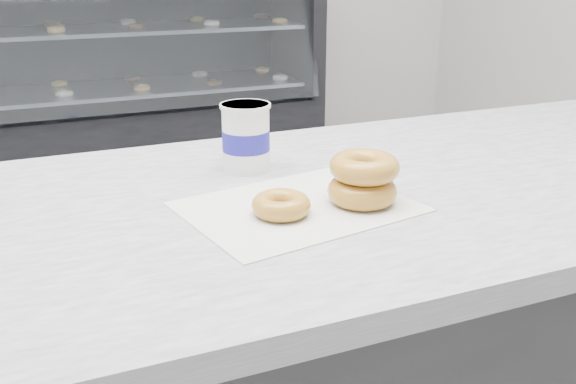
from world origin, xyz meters
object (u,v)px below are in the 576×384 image
at_px(display_case, 102,105).
at_px(donut_stack, 363,179).
at_px(coffee_cup, 246,136).
at_px(donut_single, 281,205).

xyz_separation_m(display_case, donut_stack, (0.07, -2.80, 0.45)).
relative_size(display_case, coffee_cup, 19.61).
xyz_separation_m(display_case, coffee_cup, (-0.04, -2.57, 0.47)).
relative_size(display_case, donut_stack, 15.54).
height_order(donut_single, donut_stack, donut_stack).
distance_m(display_case, donut_single, 2.83).
xyz_separation_m(donut_single, donut_stack, (0.14, -0.00, 0.02)).
bearing_deg(display_case, donut_single, -91.44).
height_order(display_case, coffee_cup, display_case).
bearing_deg(donut_single, coffee_cup, 83.39).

